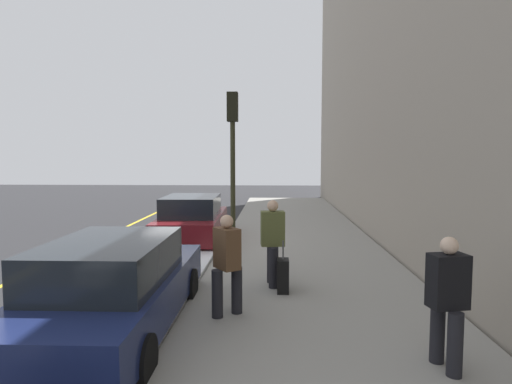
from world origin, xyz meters
TOP-DOWN VIEW (x-y plane):
  - ground_plane at (0.00, 0.00)m, footprint 56.00×56.00m
  - sidewalk at (0.00, -3.30)m, footprint 28.00×4.60m
  - lane_stripe_centre at (0.00, 3.20)m, footprint 28.00×0.14m
  - snow_bank_curb at (-4.56, -0.70)m, footprint 6.72×0.56m
  - parked_car_navy at (-6.78, -0.14)m, footprint 4.81×1.93m
  - parked_car_maroon at (0.28, 0.02)m, footprint 4.43×2.00m
  - pedestrian_black_coat at (-7.89, -4.62)m, footprint 0.53×0.49m
  - pedestrian_brown_coat at (-6.22, -1.78)m, footprint 0.52×0.49m
  - pedestrian_olive_coat at (-4.53, -2.51)m, footprint 0.56×0.49m
  - traffic_light_pole at (-2.47, -1.52)m, footprint 0.35×0.26m
  - rolling_suitcase at (-4.99, -2.71)m, footprint 0.34×0.22m

SIDE VIEW (x-z plane):
  - ground_plane at x=0.00m, z-range 0.00..0.00m
  - lane_stripe_centre at x=0.00m, z-range 0.00..0.01m
  - sidewalk at x=0.00m, z-range 0.00..0.15m
  - snow_bank_curb at x=-4.56m, z-range 0.00..0.22m
  - rolling_suitcase at x=-4.99m, z-range -0.03..0.97m
  - parked_car_maroon at x=0.28m, z-range 0.00..1.51m
  - parked_car_navy at x=-6.78m, z-range 0.00..1.52m
  - pedestrian_black_coat at x=-7.89m, z-range 0.20..1.83m
  - pedestrian_brown_coat at x=-6.22m, z-range 0.20..1.85m
  - pedestrian_olive_coat at x=-4.53m, z-range 0.21..1.92m
  - traffic_light_pole at x=-2.47m, z-range 0.89..5.01m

